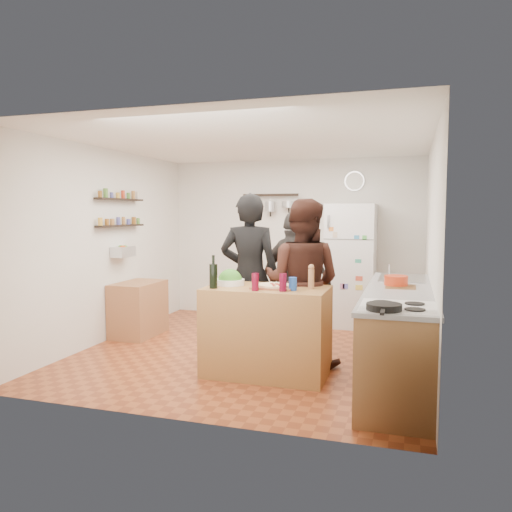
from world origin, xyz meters
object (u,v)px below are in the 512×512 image
(wine_bottle, at_px, (213,276))
(wall_clock, at_px, (354,181))
(prep_island, at_px, (267,331))
(salad_bowl, at_px, (230,282))
(side_table, at_px, (139,309))
(skillet, at_px, (384,307))
(fridge, at_px, (351,265))
(counter_run, at_px, (399,336))
(pepper_mill, at_px, (311,279))
(person_back, at_px, (295,280))
(person_left, at_px, (250,276))
(person_center, at_px, (302,282))
(salt_canister, at_px, (293,284))
(red_bowl, at_px, (396,280))

(wine_bottle, relative_size, wall_clock, 0.83)
(prep_island, bearing_deg, wine_bottle, -156.25)
(salad_bowl, relative_size, side_table, 0.38)
(skillet, bearing_deg, fridge, 100.65)
(salad_bowl, bearing_deg, fridge, 68.34)
(wine_bottle, bearing_deg, counter_run, 13.73)
(pepper_mill, bearing_deg, wine_bottle, -164.13)
(prep_island, height_order, wall_clock, wall_clock)
(prep_island, bearing_deg, person_back, 86.91)
(person_left, relative_size, person_center, 1.04)
(person_left, bearing_deg, salt_canister, 128.04)
(red_bowl, bearing_deg, pepper_mill, -152.03)
(wall_clock, relative_size, side_table, 0.37)
(prep_island, bearing_deg, red_bowl, 20.87)
(wall_clock, bearing_deg, pepper_mill, -92.29)
(salt_canister, xyz_separation_m, red_bowl, (0.96, 0.60, -0.00))
(side_table, bearing_deg, wall_clock, 33.59)
(person_back, height_order, side_table, person_back)
(fridge, bearing_deg, person_left, -115.60)
(person_left, height_order, side_table, person_left)
(wine_bottle, xyz_separation_m, person_back, (0.56, 1.26, -0.19))
(person_back, bearing_deg, side_table, 19.76)
(skillet, height_order, side_table, skillet)
(pepper_mill, relative_size, wall_clock, 0.66)
(counter_run, bearing_deg, salt_canister, -161.29)
(skillet, bearing_deg, person_center, 124.27)
(salt_canister, height_order, fridge, fridge)
(wine_bottle, relative_size, person_back, 0.15)
(prep_island, xyz_separation_m, person_back, (0.06, 1.04, 0.39))
(wine_bottle, relative_size, red_bowl, 1.03)
(red_bowl, distance_m, side_table, 3.49)
(counter_run, relative_size, wall_clock, 8.77)
(skillet, bearing_deg, salt_canister, 138.30)
(counter_run, bearing_deg, skillet, -94.94)
(skillet, xyz_separation_m, red_bowl, (0.05, 1.41, 0.02))
(prep_island, height_order, person_left, person_left)
(salt_canister, xyz_separation_m, counter_run, (1.01, 0.34, -0.52))
(person_center, bearing_deg, salad_bowl, 35.38)
(wall_clock, bearing_deg, wine_bottle, -109.07)
(side_table, bearing_deg, pepper_mill, -21.52)
(skillet, distance_m, red_bowl, 1.42)
(salad_bowl, relative_size, red_bowl, 1.27)
(pepper_mill, bearing_deg, person_left, 147.57)
(person_left, distance_m, person_center, 0.66)
(pepper_mill, distance_m, person_back, 1.08)
(person_center, height_order, side_table, person_center)
(wine_bottle, bearing_deg, red_bowl, 21.70)
(wall_clock, xyz_separation_m, side_table, (-2.69, -1.79, -1.78))
(person_back, xyz_separation_m, skillet, (1.16, -1.97, 0.10))
(person_back, bearing_deg, fridge, -88.46)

